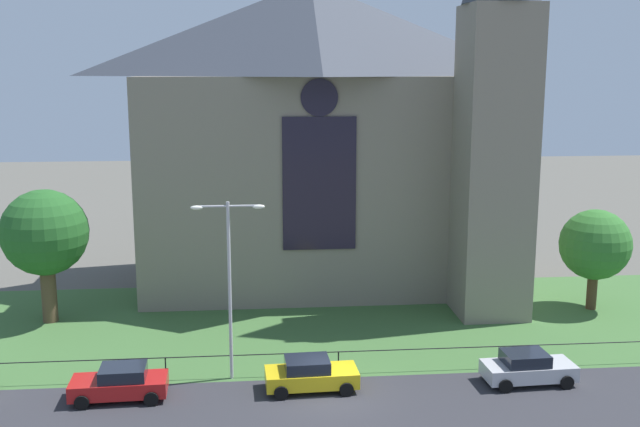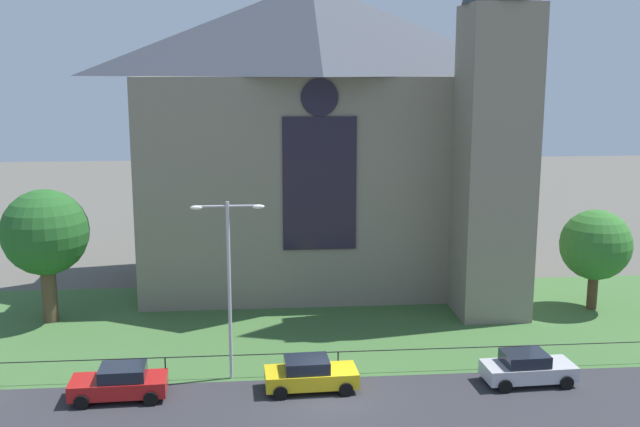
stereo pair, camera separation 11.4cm
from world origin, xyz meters
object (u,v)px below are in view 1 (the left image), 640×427
object	(u,v)px
parked_car_yellow	(310,374)
parked_car_silver	(528,368)
church_building	(324,133)
tree_right_far	(595,245)
tree_left_far	(45,234)
parked_car_red	(120,383)
streetlamp_near	(229,268)

from	to	relation	value
parked_car_yellow	parked_car_silver	bearing A→B (deg)	-3.18
church_building	parked_car_yellow	size ratio (longest dim) A/B	6.09
church_building	tree_right_far	distance (m)	18.43
tree_left_far	parked_car_red	world-z (taller)	tree_left_far
streetlamp_near	parked_car_yellow	world-z (taller)	streetlamp_near
streetlamp_near	parked_car_red	bearing A→B (deg)	-159.65
tree_right_far	parked_car_red	xyz separation A→B (m)	(-26.54, -10.38, -3.26)
church_building	parked_car_red	bearing A→B (deg)	-121.53
church_building	parked_car_silver	bearing A→B (deg)	-65.71
parked_car_yellow	tree_right_far	bearing A→B (deg)	27.23
church_building	tree_right_far	world-z (taller)	church_building
parked_car_red	parked_car_yellow	bearing A→B (deg)	179.33
tree_right_far	streetlamp_near	bearing A→B (deg)	-158.41
tree_left_far	parked_car_red	size ratio (longest dim) A/B	1.82
tree_right_far	tree_left_far	xyz separation A→B (m)	(-32.37, 0.61, 1.22)
parked_car_silver	streetlamp_near	bearing A→B (deg)	169.97
church_building	tree_right_far	bearing A→B (deg)	-24.33
streetlamp_near	parked_car_silver	size ratio (longest dim) A/B	1.99
parked_car_silver	parked_car_red	bearing A→B (deg)	177.41
church_building	tree_right_far	size ratio (longest dim) A/B	4.21
tree_left_far	tree_right_far	bearing A→B (deg)	-1.08
church_building	tree_left_far	size ratio (longest dim) A/B	3.35
tree_left_far	parked_car_silver	xyz separation A→B (m)	(24.48, -10.97, -4.48)
streetlamp_near	tree_right_far	bearing A→B (deg)	21.59
church_building	tree_right_far	xyz separation A→B (m)	(15.79, -7.14, -6.27)
tree_right_far	parked_car_red	distance (m)	28.68
tree_right_far	parked_car_silver	distance (m)	13.42
parked_car_yellow	church_building	bearing A→B (deg)	80.35
parked_car_red	parked_car_yellow	distance (m)	8.50
tree_right_far	parked_car_silver	size ratio (longest dim) A/B	1.44
church_building	streetlamp_near	size ratio (longest dim) A/B	3.05
streetlamp_near	parked_car_yellow	size ratio (longest dim) A/B	2.00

